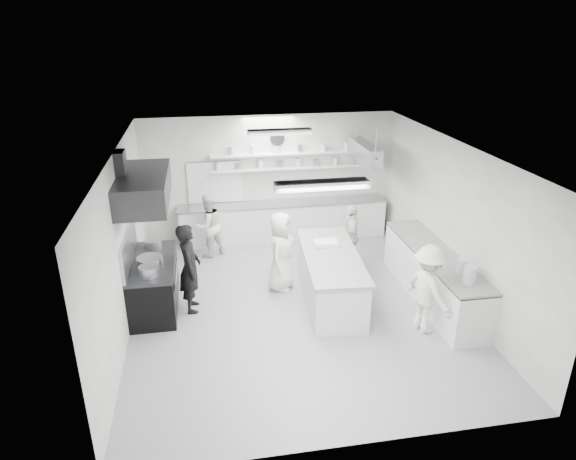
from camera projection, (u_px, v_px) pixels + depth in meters
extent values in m
cube|color=#9697A3|center=(296.00, 305.00, 9.58)|extent=(6.00, 7.00, 0.02)
cube|color=white|center=(297.00, 149.00, 8.42)|extent=(6.00, 7.00, 0.02)
cube|color=silver|center=(269.00, 177.00, 12.19)|extent=(6.00, 0.04, 3.00)
cube|color=silver|center=(353.00, 347.00, 5.81)|extent=(6.00, 0.04, 3.00)
cube|color=silver|center=(122.00, 244.00, 8.52)|extent=(0.04, 7.00, 3.00)
cube|color=silver|center=(453.00, 222.00, 9.48)|extent=(0.04, 7.00, 3.00)
cube|color=black|center=(154.00, 285.00, 9.35)|extent=(0.80, 1.80, 0.90)
cube|color=#29292C|center=(143.00, 188.00, 8.63)|extent=(0.85, 2.00, 0.50)
cube|color=silver|center=(284.00, 221.00, 12.36)|extent=(5.00, 0.60, 0.92)
cube|color=silver|center=(299.00, 167.00, 12.08)|extent=(4.20, 0.26, 0.04)
cube|color=silver|center=(299.00, 153.00, 11.95)|extent=(4.20, 0.26, 0.04)
cube|color=black|center=(215.00, 182.00, 11.98)|extent=(1.30, 0.04, 1.00)
cylinder|color=white|center=(277.00, 138.00, 11.82)|extent=(0.32, 0.05, 0.32)
cube|color=silver|center=(434.00, 277.00, 9.63)|extent=(0.74, 3.30, 0.94)
cube|color=#A0A2A8|center=(364.00, 152.00, 11.20)|extent=(0.30, 1.60, 0.40)
cube|color=silver|center=(322.00, 185.00, 6.81)|extent=(1.30, 0.25, 0.10)
cube|color=silver|center=(280.00, 132.00, 10.09)|extent=(1.30, 0.25, 0.10)
cube|color=silver|center=(331.00, 279.00, 9.58)|extent=(1.12, 2.57, 0.92)
cylinder|color=#A0A2A8|center=(150.00, 263.00, 8.93)|extent=(0.46, 0.46, 0.23)
imported|color=black|center=(190.00, 268.00, 9.13)|extent=(0.41, 0.62, 1.70)
imported|color=silver|center=(208.00, 226.00, 11.34)|extent=(0.90, 0.85, 1.47)
imported|color=silver|center=(281.00, 252.00, 9.89)|extent=(0.81, 0.93, 1.61)
imported|color=silver|center=(351.00, 236.00, 10.85)|extent=(0.54, 0.89, 1.42)
imported|color=silver|center=(428.00, 289.00, 8.51)|extent=(0.83, 1.15, 1.60)
imported|color=#A0A2A8|center=(319.00, 247.00, 9.72)|extent=(0.31, 0.31, 0.06)
imported|color=silver|center=(346.00, 268.00, 8.92)|extent=(0.22, 0.22, 0.06)
imported|color=silver|center=(432.00, 260.00, 9.15)|extent=(0.31, 0.31, 0.06)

